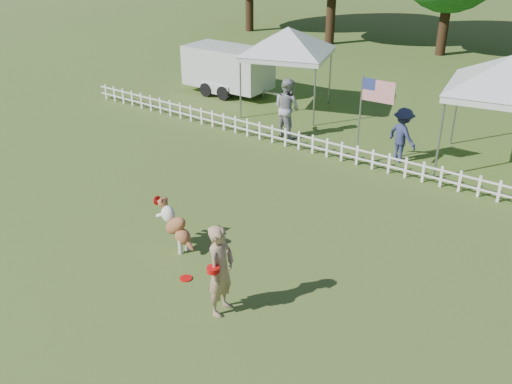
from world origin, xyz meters
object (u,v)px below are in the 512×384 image
Objects in this scene: frisbee_on_turf at (186,278)px; spectator_a at (287,108)px; canopy_tent_left at (287,71)px; canopy_tent_right at (504,115)px; handler at (221,270)px; spectator_b at (402,135)px; dog at (176,226)px; cargo_trailer at (228,70)px; flag_pole at (359,121)px.

spectator_a is at bearing 110.10° from frisbee_on_turf.
canopy_tent_left is 7.82m from canopy_tent_right.
handler is 8.63m from spectator_b.
dog is at bearing 53.61° from handler.
canopy_tent_left is at bearing 18.76° from handler.
canopy_tent_right reaches higher than spectator_a.
cargo_trailer reaches higher than handler.
handler reaches higher than dog.
spectator_b is (3.87, 0.26, -0.16)m from spectator_a.
dog is 4.39× the size of frisbee_on_turf.
canopy_tent_right is (4.30, 8.62, 1.05)m from dog.
canopy_tent_left is 0.69× the size of cargo_trailer.
spectator_a is (4.69, -2.75, 0.02)m from cargo_trailer.
dog is at bearing -101.37° from flag_pole.
canopy_tent_left is (-5.67, 10.61, 0.60)m from handler.
spectator_b is (5.37, -1.99, -0.68)m from canopy_tent_left.
spectator_a is at bearing 28.72° from spectator_b.
frisbee_on_turf is at bearing -120.08° from canopy_tent_right.
flag_pole is at bearing 88.43° from dog.
handler is 9.99m from canopy_tent_right.
frisbee_on_turf is 8.58m from spectator_a.
canopy_tent_left is 5.77m from spectator_b.
spectator_a reaches higher than dog.
canopy_tent_right reaches higher than handler.
dog is 7.74m from spectator_b.
frisbee_on_turf is 0.08× the size of canopy_tent_right.
cargo_trailer is at bearing 152.57° from flag_pole.
spectator_a reaches higher than handler.
flag_pole reaches higher than cargo_trailer.
dog is 7.52m from spectator_a.
canopy_tent_right reaches higher than canopy_tent_left.
canopy_tent_right reaches higher than cargo_trailer.
cargo_trailer reaches higher than spectator_b.
canopy_tent_right is 1.22× the size of flag_pole.
handler is 14.21m from cargo_trailer.
handler is at bearing -80.30° from canopy_tent_left.
spectator_a is at bearing 17.12° from handler.
spectator_a is (-2.94, 0.73, -0.35)m from flag_pole.
flag_pole reaches higher than handler.
flag_pole is 1.36× the size of spectator_a.
flag_pole is at bearing -158.14° from canopy_tent_right.
cargo_trailer is (-7.62, 10.76, 0.94)m from frisbee_on_turf.
handler is at bearing 127.82° from spectator_a.
handler reaches higher than spectator_b.
flag_pole is at bearing 89.92° from frisbee_on_turf.
frisbee_on_turf is 0.09× the size of flag_pole.
dog is 0.57× the size of spectator_a.
flag_pole is at bearing 71.73° from spectator_b.
flag_pole is 1.62× the size of spectator_b.
cargo_trailer is (-10.95, 1.37, -0.65)m from canopy_tent_right.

